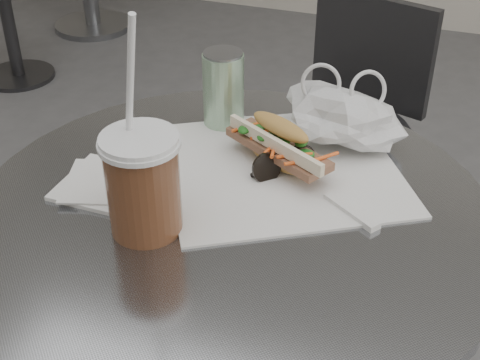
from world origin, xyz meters
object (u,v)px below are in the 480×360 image
(bg_chair, at_px, (0,15))
(iced_coffee, at_px, (143,182))
(drink_can, at_px, (223,89))
(cafe_table, at_px, (232,339))
(banh_mi, at_px, (279,144))
(sunglasses, at_px, (283,165))
(chair_far, at_px, (332,173))

(bg_chair, xyz_separation_m, iced_coffee, (1.52, -1.60, 0.51))
(bg_chair, height_order, drink_can, drink_can)
(cafe_table, bearing_deg, banh_mi, 75.84)
(sunglasses, bearing_deg, iced_coffee, -170.67)
(chair_far, bearing_deg, bg_chair, -7.91)
(bg_chair, height_order, sunglasses, sunglasses)
(drink_can, bearing_deg, iced_coffee, -89.06)
(bg_chair, bearing_deg, sunglasses, -30.50)
(cafe_table, xyz_separation_m, banh_mi, (0.03, 0.13, 0.31))
(chair_far, height_order, bg_chair, chair_far)
(bg_chair, relative_size, drink_can, 5.07)
(iced_coffee, relative_size, drink_can, 2.34)
(cafe_table, distance_m, bg_chair, 2.22)
(bg_chair, relative_size, iced_coffee, 2.17)
(drink_can, bearing_deg, chair_far, 78.16)
(cafe_table, relative_size, iced_coffee, 2.44)
(banh_mi, height_order, drink_can, drink_can)
(cafe_table, distance_m, sunglasses, 0.31)
(cafe_table, relative_size, sunglasses, 8.48)
(iced_coffee, xyz_separation_m, sunglasses, (0.14, 0.19, -0.06))
(banh_mi, distance_m, iced_coffee, 0.25)
(chair_far, height_order, banh_mi, banh_mi)
(chair_far, bearing_deg, iced_coffee, 100.81)
(cafe_table, distance_m, chair_far, 0.74)
(sunglasses, height_order, drink_can, drink_can)
(chair_far, bearing_deg, sunglasses, 111.31)
(banh_mi, relative_size, iced_coffee, 0.77)
(cafe_table, bearing_deg, drink_can, 113.30)
(cafe_table, distance_m, banh_mi, 0.34)
(chair_far, xyz_separation_m, banh_mi, (0.02, -0.60, 0.43))
(chair_far, relative_size, sunglasses, 8.68)
(banh_mi, bearing_deg, cafe_table, -74.64)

